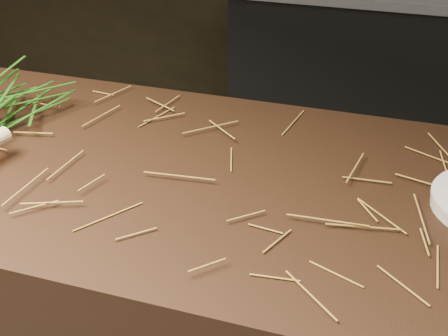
{
  "coord_description": "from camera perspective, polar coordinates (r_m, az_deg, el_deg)",
  "views": [
    {
      "loc": [
        0.14,
        -0.57,
        1.48
      ],
      "look_at": [
        -0.11,
        0.24,
        0.96
      ],
      "focal_mm": 45.0,
      "sensor_mm": 36.0,
      "label": 1
    }
  ],
  "objects": [
    {
      "name": "back_counter",
      "position": [
        2.95,
        19.4,
        8.93
      ],
      "size": [
        1.82,
        0.62,
        0.84
      ],
      "color": "black",
      "rests_on": "ground"
    },
    {
      "name": "straw_bedding",
      "position": [
        1.05,
        6.8,
        -1.57
      ],
      "size": [
        1.4,
        0.6,
        0.02
      ],
      "primitive_type": null,
      "color": "#A37C2E",
      "rests_on": "main_counter"
    }
  ]
}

